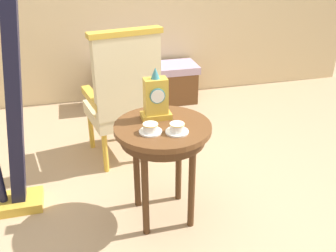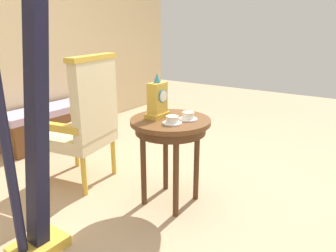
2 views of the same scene
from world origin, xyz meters
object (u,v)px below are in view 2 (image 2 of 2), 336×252
object	(u,v)px
teacup_left	(172,120)
harp	(29,136)
mantel_clock	(158,100)
teacup_right	(188,116)
armchair	(85,119)
side_table	(170,131)
window_bench	(49,125)

from	to	relation	value
teacup_left	harp	distance (m)	0.95
teacup_left	mantel_clock	distance (m)	0.23
teacup_right	harp	bearing A→B (deg)	155.10
teacup_left	harp	size ratio (longest dim) A/B	0.07
teacup_right	harp	distance (m)	1.10
armchair	harp	size ratio (longest dim) A/B	0.61
side_table	armchair	xyz separation A→B (m)	(-0.13, 0.80, -0.01)
mantel_clock	armchair	distance (m)	0.75
harp	window_bench	world-z (taller)	harp
window_bench	teacup_left	bearing A→B (deg)	-100.99
teacup_right	window_bench	size ratio (longest dim) A/B	0.12
mantel_clock	armchair	size ratio (longest dim) A/B	0.29
mantel_clock	window_bench	distance (m)	1.99
teacup_left	armchair	world-z (taller)	armchair
armchair	harp	xyz separation A→B (m)	(-0.81, -0.46, 0.17)
armchair	window_bench	distance (m)	1.30
harp	teacup_left	bearing A→B (deg)	-26.53
armchair	mantel_clock	bearing A→B (deg)	-81.16
teacup_left	window_bench	world-z (taller)	teacup_left
teacup_right	window_bench	distance (m)	2.17
side_table	teacup_right	bearing A→B (deg)	-64.03
armchair	window_bench	world-z (taller)	armchair
harp	window_bench	bearing A→B (deg)	52.66
harp	window_bench	distance (m)	2.12
armchair	teacup_right	bearing A→B (deg)	-78.75
teacup_left	armchair	distance (m)	0.89
harp	teacup_right	bearing A→B (deg)	-24.90
harp	window_bench	size ratio (longest dim) A/B	1.64
side_table	teacup_right	distance (m)	0.18
armchair	window_bench	size ratio (longest dim) A/B	1.00
teacup_right	window_bench	xyz separation A→B (m)	(0.25, 2.09, -0.50)
mantel_clock	teacup_left	bearing A→B (deg)	-112.46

